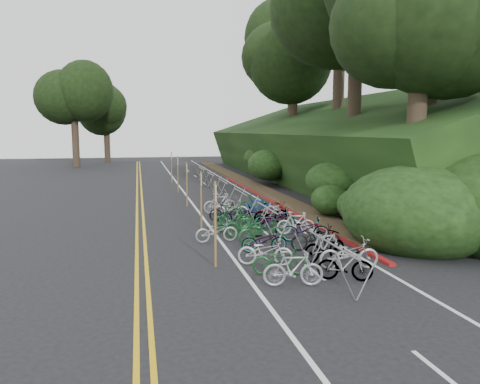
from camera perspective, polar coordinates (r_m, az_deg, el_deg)
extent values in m
plane|color=black|center=(15.59, -4.46, -8.29)|extent=(120.00, 120.00, 0.00)
cube|color=gold|center=(25.22, -12.45, -2.30)|extent=(0.12, 80.00, 0.01)
cube|color=gold|center=(25.22, -11.77, -2.28)|extent=(0.12, 80.00, 0.01)
cube|color=silver|center=(25.40, -5.32, -2.09)|extent=(0.12, 80.00, 0.01)
cube|color=silver|center=(26.23, 3.83, -1.76)|extent=(0.12, 80.00, 0.01)
cube|color=silver|center=(9.55, 23.10, -19.50)|extent=(0.10, 1.60, 0.01)
cube|color=silver|center=(14.48, 9.09, -9.60)|extent=(0.10, 1.60, 0.01)
cube|color=silver|center=(20.00, 2.81, -4.70)|extent=(0.10, 1.60, 0.01)
cube|color=silver|center=(25.73, -0.67, -1.93)|extent=(0.10, 1.60, 0.01)
cube|color=silver|center=(31.57, -2.87, -0.16)|extent=(0.10, 1.60, 0.01)
cube|color=silver|center=(37.45, -4.38, 1.05)|extent=(0.10, 1.60, 0.01)
cube|color=silver|center=(43.37, -5.48, 1.93)|extent=(0.10, 1.60, 0.01)
cube|color=silver|center=(49.31, -6.31, 2.60)|extent=(0.10, 1.60, 0.01)
cube|color=maroon|center=(28.26, 3.68, -0.99)|extent=(0.25, 28.00, 0.10)
cube|color=black|center=(40.02, 10.56, 5.38)|extent=(12.32, 44.00, 9.11)
cube|color=#382819|center=(38.04, 0.55, 1.28)|extent=(1.40, 44.00, 0.16)
ellipsoid|color=#284C19|center=(20.35, 14.80, -1.76)|extent=(2.00, 2.80, 1.60)
ellipsoid|color=#284C19|center=(25.10, 11.29, 1.25)|extent=(2.60, 3.64, 2.08)
ellipsoid|color=#284C19|center=(31.04, 8.92, 3.31)|extent=(2.20, 3.08, 1.76)
ellipsoid|color=#284C19|center=(36.31, 3.41, 3.32)|extent=(3.00, 4.20, 2.40)
ellipsoid|color=#284C19|center=(42.26, 2.13, 4.15)|extent=(2.40, 3.36, 1.92)
ellipsoid|color=#284C19|center=(46.42, 2.46, 5.30)|extent=(2.80, 3.92, 2.24)
ellipsoid|color=#284C19|center=(22.97, 10.95, -0.96)|extent=(1.80, 2.52, 1.44)
ellipsoid|color=#284C19|center=(35.02, 7.80, 4.81)|extent=(3.20, 4.48, 2.56)
ellipsoid|color=black|center=(18.59, 20.52, -2.34)|extent=(5.28, 6.16, 3.52)
cylinder|color=#2D2319|center=(21.25, 20.64, 6.41)|extent=(0.80, 0.80, 5.60)
ellipsoid|color=black|center=(21.79, 21.30, 19.92)|extent=(7.66, 7.66, 7.27)
cylinder|color=#2D2319|center=(25.21, 21.99, 11.57)|extent=(0.87, 0.87, 6.89)
cylinder|color=#2D2319|center=(29.88, 13.75, 10.20)|extent=(0.84, 0.84, 6.46)
ellipsoid|color=black|center=(30.76, 14.13, 21.40)|extent=(9.19, 9.19, 8.73)
cylinder|color=#2D2319|center=(38.24, 11.89, 11.33)|extent=(0.89, 0.89, 7.32)
ellipsoid|color=black|center=(39.30, 12.18, 21.30)|extent=(10.53, 10.53, 10.00)
cylinder|color=#2D2319|center=(45.27, 6.49, 9.51)|extent=(0.82, 0.82, 6.03)
ellipsoid|color=black|center=(45.78, 6.59, 16.32)|extent=(8.04, 8.04, 7.64)
cylinder|color=#2D2319|center=(53.69, 6.29, 10.42)|extent=(0.87, 0.87, 6.89)
ellipsoid|color=black|center=(54.38, 6.39, 17.08)|extent=(9.57, 9.57, 9.09)
cylinder|color=#2D2319|center=(57.30, -19.40, 5.70)|extent=(0.80, 0.80, 5.60)
ellipsoid|color=black|center=(57.40, -19.63, 10.79)|extent=(7.66, 7.66, 7.27)
cylinder|color=#2D2319|center=(65.00, -15.90, 5.83)|extent=(0.78, 0.78, 5.17)
ellipsoid|color=black|center=(65.05, -16.05, 9.87)|extent=(6.70, 6.70, 6.36)
cylinder|color=gray|center=(13.43, 11.09, -6.22)|extent=(0.05, 3.38, 0.05)
cylinder|color=gray|center=(12.08, 12.81, -10.53)|extent=(0.55, 0.04, 1.07)
cylinder|color=gray|center=(12.32, 15.21, -10.24)|extent=(0.55, 0.04, 1.07)
cylinder|color=gray|center=(14.90, 7.60, -6.92)|extent=(0.55, 0.04, 1.07)
cylinder|color=gray|center=(15.09, 9.61, -6.77)|extent=(0.55, 0.04, 1.07)
cylinder|color=gray|center=(18.81, 3.33, -1.94)|extent=(0.05, 3.00, 0.05)
cylinder|color=gray|center=(17.52, 3.67, -4.57)|extent=(0.58, 0.04, 1.13)
cylinder|color=gray|center=(17.68, 5.42, -4.47)|extent=(0.58, 0.04, 1.13)
cylinder|color=gray|center=(20.17, 1.48, -2.94)|extent=(0.58, 0.04, 1.13)
cylinder|color=gray|center=(20.31, 3.02, -2.87)|extent=(0.58, 0.04, 1.13)
cylinder|color=gray|center=(23.61, 0.06, 0.02)|extent=(0.05, 3.00, 0.05)
cylinder|color=gray|center=(22.28, 0.13, -1.93)|extent=(0.58, 0.04, 1.13)
cylinder|color=gray|center=(22.41, 1.53, -1.87)|extent=(0.58, 0.04, 1.13)
cylinder|color=gray|center=(24.99, -1.25, -0.89)|extent=(0.58, 0.04, 1.13)
cylinder|color=gray|center=(25.10, 0.00, -0.85)|extent=(0.58, 0.04, 1.13)
cylinder|color=gray|center=(28.48, -2.09, 1.32)|extent=(0.05, 3.00, 0.05)
cylinder|color=gray|center=(27.13, -2.14, -0.22)|extent=(0.58, 0.04, 1.13)
cylinder|color=gray|center=(27.23, -0.98, -0.18)|extent=(0.58, 0.04, 1.13)
cylinder|color=gray|center=(29.87, -3.09, 0.50)|extent=(0.58, 0.04, 1.13)
cylinder|color=gray|center=(29.96, -2.04, 0.52)|extent=(0.58, 0.04, 1.13)
cylinder|color=gray|center=(33.38, -3.62, 2.23)|extent=(0.05, 3.00, 0.05)
cylinder|color=gray|center=(32.02, -3.72, 0.97)|extent=(0.58, 0.04, 1.13)
cylinder|color=gray|center=(32.11, -2.74, 1.00)|extent=(0.58, 0.04, 1.13)
cylinder|color=gray|center=(34.78, -4.42, 1.49)|extent=(0.58, 0.04, 1.13)
cylinder|color=gray|center=(34.86, -3.50, 1.51)|extent=(0.58, 0.04, 1.13)
cylinder|color=gray|center=(38.31, -4.75, 2.91)|extent=(0.05, 3.00, 0.05)
cylinder|color=gray|center=(36.95, -4.89, 1.84)|extent=(0.58, 0.04, 1.13)
cylinder|color=gray|center=(37.02, -4.03, 1.86)|extent=(0.58, 0.04, 1.13)
cylinder|color=gray|center=(39.71, -5.41, 2.24)|extent=(0.58, 0.04, 1.13)
cylinder|color=gray|center=(39.78, -4.61, 2.25)|extent=(0.58, 0.04, 1.13)
cylinder|color=brown|center=(14.53, -3.03, -3.97)|extent=(0.08, 0.08, 2.70)
cube|color=silver|center=(14.37, -3.06, -0.07)|extent=(0.02, 0.40, 0.50)
cylinder|color=brown|center=(20.25, -4.76, -0.98)|extent=(0.08, 0.08, 2.50)
cube|color=silver|center=(20.14, -4.78, 1.55)|extent=(0.02, 0.40, 0.50)
cylinder|color=brown|center=(26.16, -6.49, 0.94)|extent=(0.08, 0.08, 2.50)
cube|color=silver|center=(26.07, -6.52, 2.90)|extent=(0.02, 0.40, 0.50)
cylinder|color=brown|center=(32.11, -7.59, 2.15)|extent=(0.08, 0.08, 2.50)
cube|color=silver|center=(32.03, -7.62, 3.75)|extent=(0.02, 0.40, 0.50)
cylinder|color=brown|center=(38.07, -8.34, 2.98)|extent=(0.08, 0.08, 2.50)
cube|color=silver|center=(38.01, -8.37, 4.33)|extent=(0.02, 0.40, 0.50)
imported|color=#9E9EA3|center=(17.95, -2.88, -4.73)|extent=(0.71, 1.68, 0.86)
imported|color=#9E9EA3|center=(13.00, 6.51, -9.26)|extent=(0.73, 1.72, 1.00)
imported|color=slate|center=(13.72, 12.69, -8.63)|extent=(1.00, 1.62, 0.94)
imported|color=#144C1E|center=(14.02, 4.92, -8.30)|extent=(0.94, 1.72, 0.86)
imported|color=#9E9EA3|center=(14.87, 13.15, -7.29)|extent=(0.83, 1.92, 0.98)
imported|color=beige|center=(14.92, 3.09, -7.19)|extent=(1.12, 1.84, 0.91)
imported|color=slate|center=(15.53, 10.29, -6.48)|extent=(1.00, 1.78, 1.03)
imported|color=slate|center=(16.45, 2.96, -5.93)|extent=(0.72, 1.64, 0.83)
imported|color=black|center=(16.86, 9.23, -5.50)|extent=(0.87, 1.86, 0.94)
imported|color=#144C1E|center=(17.64, 2.60, -4.79)|extent=(0.83, 1.88, 0.96)
imported|color=slate|center=(18.16, 7.97, -4.50)|extent=(1.02, 1.92, 0.96)
imported|color=#144C1E|center=(18.69, 0.51, -4.13)|extent=(0.70, 1.59, 0.93)
imported|color=beige|center=(19.29, 6.84, -3.77)|extent=(0.71, 1.64, 0.95)
imported|color=#144C1E|center=(19.74, -0.98, -3.26)|extent=(0.93, 1.88, 1.09)
imported|color=slate|center=(20.16, 4.21, -3.25)|extent=(0.94, 1.88, 0.95)
imported|color=slate|center=(20.89, -0.18, -2.84)|extent=(0.83, 1.87, 0.95)
imported|color=slate|center=(21.23, 3.77, -2.61)|extent=(0.77, 1.74, 1.01)
imported|color=black|center=(21.92, -1.73, -2.36)|extent=(0.57, 1.60, 0.95)
imported|color=maroon|center=(22.27, 4.19, -2.31)|extent=(0.99, 1.76, 0.88)
imported|color=beige|center=(22.88, -1.11, -2.01)|extent=(1.04, 1.79, 0.89)
imported|color=navy|center=(23.31, 2.01, -1.77)|extent=(0.75, 1.62, 0.94)
imported|color=#9E9EA3|center=(24.07, -2.48, -1.36)|extent=(0.73, 1.78, 1.04)
imported|color=#144C1E|center=(24.20, 1.77, -1.40)|extent=(0.89, 1.65, 0.95)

